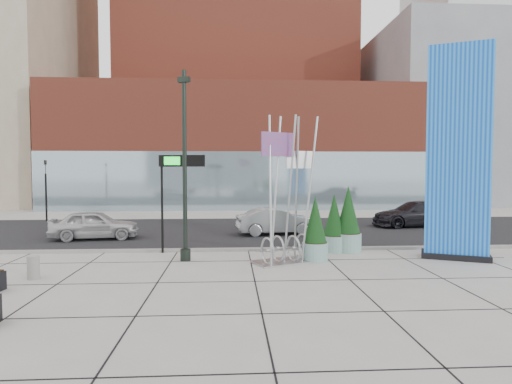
{
  "coord_description": "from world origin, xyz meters",
  "views": [
    {
      "loc": [
        0.27,
        -14.07,
        3.47
      ],
      "look_at": [
        1.21,
        2.0,
        2.62
      ],
      "focal_mm": 30.0,
      "sensor_mm": 36.0,
      "label": 1
    }
  ],
  "objects": [
    {
      "name": "building_pale_office",
      "position": [
        36.0,
        48.0,
        27.5
      ],
      "size": [
        16.0,
        16.0,
        55.0
      ],
      "primitive_type": "cube",
      "color": "#B2B7BC",
      "rests_on": "ground"
    },
    {
      "name": "lamp_post",
      "position": [
        -1.48,
        2.19,
        2.94
      ],
      "size": [
        0.49,
        0.39,
        7.18
      ],
      "rotation": [
        0.0,
        0.0,
        -0.32
      ],
      "color": "black",
      "rests_on": "ground"
    },
    {
      "name": "building_grey_parking",
      "position": [
        26.0,
        32.0,
        9.0
      ],
      "size": [
        20.0,
        18.0,
        18.0
      ],
      "primitive_type": "cube",
      "color": "slate",
      "rests_on": "ground"
    },
    {
      "name": "tower_podium",
      "position": [
        1.0,
        27.0,
        5.5
      ],
      "size": [
        34.0,
        10.0,
        11.0
      ],
      "primitive_type": "cube",
      "color": "#A0412E",
      "rests_on": "ground"
    },
    {
      "name": "tower_glass_front",
      "position": [
        1.0,
        22.2,
        2.5
      ],
      "size": [
        34.0,
        0.6,
        5.0
      ],
      "primitive_type": "cube",
      "color": "#8CA5B2",
      "rests_on": "ground"
    },
    {
      "name": "concrete_bollard",
      "position": [
        -6.0,
        -0.29,
        0.36
      ],
      "size": [
        0.38,
        0.38,
        0.73
      ],
      "primitive_type": "cylinder",
      "color": "gray",
      "rests_on": "ground"
    },
    {
      "name": "car_silver_mid",
      "position": [
        2.7,
        8.5,
        0.7
      ],
      "size": [
        4.44,
        2.06,
        1.41
      ],
      "primitive_type": "imported",
      "rotation": [
        0.0,
        0.0,
        1.71
      ],
      "color": "#9FA2A7",
      "rests_on": "ground"
    },
    {
      "name": "round_planter_west",
      "position": [
        3.46,
        1.92,
        1.17
      ],
      "size": [
        0.99,
        0.99,
        2.47
      ],
      "color": "#81AEA5",
      "rests_on": "ground"
    },
    {
      "name": "blue_pylon",
      "position": [
        9.0,
        1.96,
        3.96
      ],
      "size": [
        2.69,
        2.02,
        8.2
      ],
      "rotation": [
        0.0,
        0.0,
        -0.43
      ],
      "color": "blue",
      "rests_on": "ground"
    },
    {
      "name": "curb_edge",
      "position": [
        0.0,
        4.0,
        0.06
      ],
      "size": [
        80.0,
        0.3,
        0.12
      ],
      "primitive_type": "cube",
      "color": "gray",
      "rests_on": "ground"
    },
    {
      "name": "street_asphalt",
      "position": [
        0.0,
        10.0,
        0.01
      ],
      "size": [
        80.0,
        12.0,
        0.02
      ],
      "primitive_type": "cube",
      "color": "black",
      "rests_on": "ground"
    },
    {
      "name": "ground",
      "position": [
        0.0,
        0.0,
        0.0
      ],
      "size": [
        160.0,
        160.0,
        0.0
      ],
      "primitive_type": "plane",
      "color": "#9E9991",
      "rests_on": "ground"
    },
    {
      "name": "car_white_west",
      "position": [
        -6.5,
        7.46,
        0.72
      ],
      "size": [
        4.42,
        2.27,
        1.44
      ],
      "primitive_type": "imported",
      "rotation": [
        0.0,
        0.0,
        1.71
      ],
      "color": "silver",
      "rests_on": "ground"
    },
    {
      "name": "traffic_signal",
      "position": [
        -12.0,
        15.0,
        2.3
      ],
      "size": [
        0.15,
        0.18,
        4.1
      ],
      "color": "black",
      "rests_on": "ground"
    },
    {
      "name": "round_planter_east",
      "position": [
        4.6,
        3.6,
        1.16
      ],
      "size": [
        0.98,
        0.98,
        2.45
      ],
      "color": "#81AEA5",
      "rests_on": "ground"
    },
    {
      "name": "overhead_street_sign",
      "position": [
        -1.9,
        3.8,
        3.49
      ],
      "size": [
        1.91,
        0.52,
        4.07
      ],
      "rotation": [
        0.0,
        0.0,
        -0.18
      ],
      "color": "black",
      "rests_on": "ground"
    },
    {
      "name": "round_planter_mid",
      "position": [
        5.2,
        3.6,
        1.33
      ],
      "size": [
        1.12,
        1.12,
        2.8
      ],
      "color": "#81AEA5",
      "rests_on": "ground"
    },
    {
      "name": "public_art_sculpture",
      "position": [
        2.32,
        1.67,
        1.44
      ],
      "size": [
        2.7,
        2.06,
        5.49
      ],
      "rotation": [
        0.0,
        0.0,
        0.4
      ],
      "color": "#AFB2B4",
      "rests_on": "ground"
    },
    {
      "name": "car_dark_east",
      "position": [
        11.48,
        11.2,
        0.77
      ],
      "size": [
        5.47,
        2.67,
        1.53
      ],
      "primitive_type": "imported",
      "rotation": [
        0.0,
        0.0,
        -1.47
      ],
      "color": "black",
      "rests_on": "ground"
    }
  ]
}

